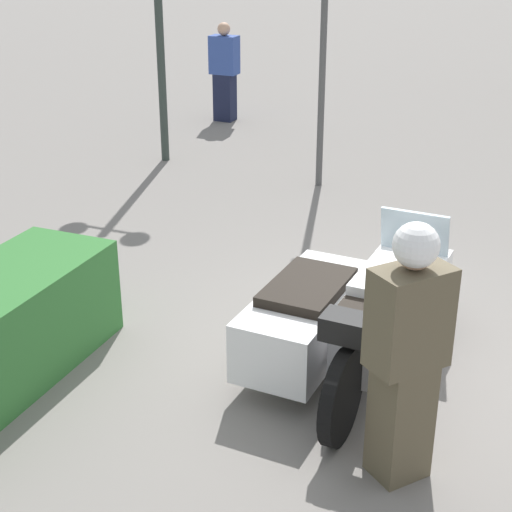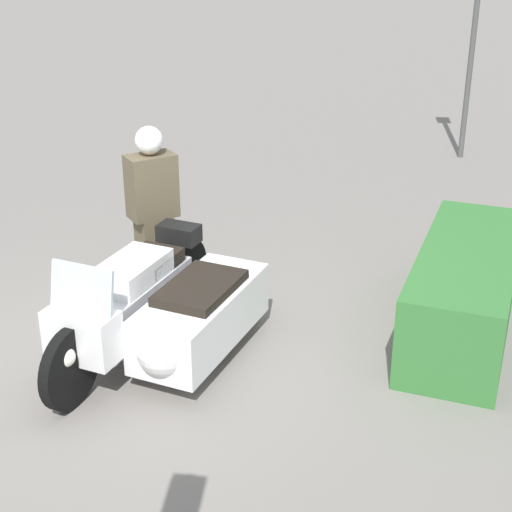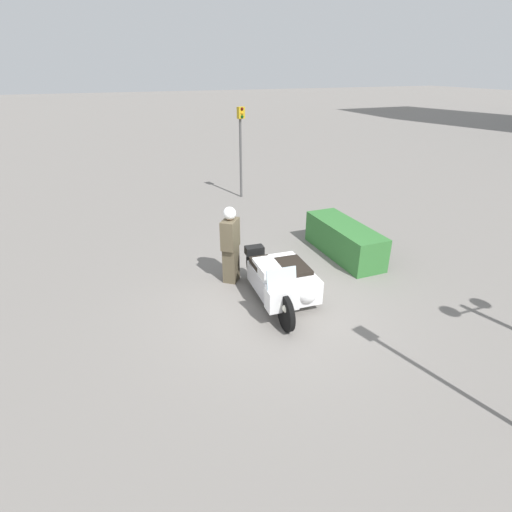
{
  "view_description": "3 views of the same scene",
  "coord_description": "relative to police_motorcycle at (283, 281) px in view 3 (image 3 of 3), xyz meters",
  "views": [
    {
      "loc": [
        -5.69,
        -1.32,
        3.5
      ],
      "look_at": [
        -0.55,
        0.79,
        1.06
      ],
      "focal_mm": 55.0,
      "sensor_mm": 36.0,
      "label": 1
    },
    {
      "loc": [
        5.52,
        3.16,
        3.85
      ],
      "look_at": [
        -0.98,
        0.73,
        0.74
      ],
      "focal_mm": 55.0,
      "sensor_mm": 36.0,
      "label": 2
    },
    {
      "loc": [
        6.58,
        -3.1,
        4.6
      ],
      "look_at": [
        -1.12,
        -0.03,
        0.64
      ],
      "focal_mm": 28.0,
      "sensor_mm": 36.0,
      "label": 3
    }
  ],
  "objects": [
    {
      "name": "ground_plane",
      "position": [
        0.09,
        -0.17,
        -0.48
      ],
      "size": [
        160.0,
        160.0,
        0.0
      ],
      "primitive_type": "plane",
      "color": "slate"
    },
    {
      "name": "police_motorcycle",
      "position": [
        0.0,
        0.0,
        0.0
      ],
      "size": [
        2.74,
        1.37,
        1.18
      ],
      "rotation": [
        0.0,
        0.0,
        -0.06
      ],
      "color": "black",
      "rests_on": "ground"
    },
    {
      "name": "officer_rider",
      "position": [
        -1.25,
        -0.74,
        0.48
      ],
      "size": [
        0.58,
        0.55,
        1.82
      ],
      "rotation": [
        0.0,
        0.0,
        0.89
      ],
      "color": "brown",
      "rests_on": "ground"
    },
    {
      "name": "hedge_bush_curbside",
      "position": [
        -1.5,
        2.5,
        -0.05
      ],
      "size": [
        2.61,
        0.89,
        0.86
      ],
      "primitive_type": "cube",
      "color": "#337033",
      "rests_on": "ground"
    },
    {
      "name": "traffic_light_far",
      "position": [
        -7.44,
        1.76,
        1.69
      ],
      "size": [
        0.22,
        0.29,
        3.3
      ],
      "rotation": [
        0.0,
        0.0,
        0.25
      ],
      "color": "#4C4C4C",
      "rests_on": "ground"
    }
  ]
}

